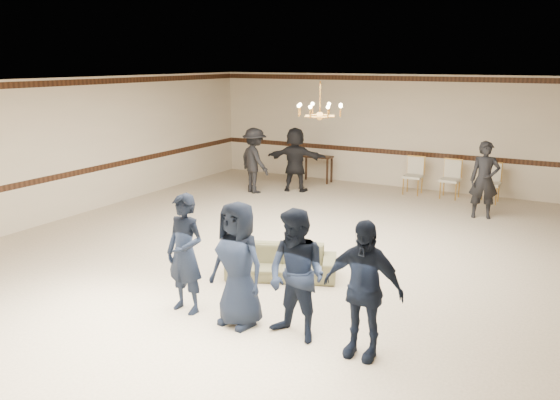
{
  "coord_description": "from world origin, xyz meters",
  "views": [
    {
      "loc": [
        4.54,
        -8.87,
        3.58
      ],
      "look_at": [
        -0.04,
        -0.5,
        1.23
      ],
      "focal_mm": 36.55,
      "sensor_mm": 36.0,
      "label": 1
    }
  ],
  "objects_px": {
    "chandelier": "(320,99)",
    "banquet_chair_right": "(490,183)",
    "adult_mid": "(295,159)",
    "settee": "(281,262)",
    "boy_c": "(297,276)",
    "boy_b": "(238,264)",
    "boy_d": "(363,289)",
    "console_table": "(316,169)",
    "adult_right": "(484,180)",
    "adult_left": "(255,161)",
    "banquet_chair_mid": "(450,180)",
    "banquet_chair_left": "(413,176)",
    "boy_a": "(185,254)"
  },
  "relations": [
    {
      "from": "boy_b",
      "to": "chandelier",
      "type": "bearing_deg",
      "value": 106.13
    },
    {
      "from": "chandelier",
      "to": "banquet_chair_mid",
      "type": "height_order",
      "value": "chandelier"
    },
    {
      "from": "adult_mid",
      "to": "banquet_chair_left",
      "type": "height_order",
      "value": "adult_mid"
    },
    {
      "from": "adult_mid",
      "to": "chandelier",
      "type": "bearing_deg",
      "value": 108.2
    },
    {
      "from": "chandelier",
      "to": "adult_mid",
      "type": "xyz_separation_m",
      "value": [
        -2.59,
        4.05,
        -1.98
      ]
    },
    {
      "from": "boy_c",
      "to": "adult_mid",
      "type": "xyz_separation_m",
      "value": [
        -4.01,
        7.77,
        0.02
      ]
    },
    {
      "from": "boy_c",
      "to": "console_table",
      "type": "relative_size",
      "value": 1.84
    },
    {
      "from": "banquet_chair_left",
      "to": "banquet_chair_mid",
      "type": "relative_size",
      "value": 1.0
    },
    {
      "from": "banquet_chair_left",
      "to": "banquet_chair_mid",
      "type": "xyz_separation_m",
      "value": [
        1.0,
        0.0,
        0.0
      ]
    },
    {
      "from": "adult_right",
      "to": "console_table",
      "type": "xyz_separation_m",
      "value": [
        -5.1,
        1.8,
        -0.5
      ]
    },
    {
      "from": "chandelier",
      "to": "banquet_chair_left",
      "type": "bearing_deg",
      "value": 85.48
    },
    {
      "from": "boy_b",
      "to": "adult_left",
      "type": "bearing_deg",
      "value": 127.7
    },
    {
      "from": "boy_c",
      "to": "banquet_chair_left",
      "type": "bearing_deg",
      "value": 107.67
    },
    {
      "from": "banquet_chair_mid",
      "to": "adult_right",
      "type": "bearing_deg",
      "value": -50.04
    },
    {
      "from": "boy_c",
      "to": "settee",
      "type": "xyz_separation_m",
      "value": [
        -1.22,
        1.83,
        -0.61
      ]
    },
    {
      "from": "boy_b",
      "to": "boy_c",
      "type": "bearing_deg",
      "value": 8.15
    },
    {
      "from": "banquet_chair_left",
      "to": "banquet_chair_mid",
      "type": "height_order",
      "value": "same"
    },
    {
      "from": "boy_d",
      "to": "banquet_chair_right",
      "type": "height_order",
      "value": "boy_d"
    },
    {
      "from": "chandelier",
      "to": "adult_right",
      "type": "height_order",
      "value": "chandelier"
    },
    {
      "from": "boy_a",
      "to": "adult_right",
      "type": "height_order",
      "value": "adult_right"
    },
    {
      "from": "adult_mid",
      "to": "console_table",
      "type": "bearing_deg",
      "value": -104.42
    },
    {
      "from": "settee",
      "to": "banquet_chair_right",
      "type": "relative_size",
      "value": 1.82
    },
    {
      "from": "boy_b",
      "to": "console_table",
      "type": "xyz_separation_m",
      "value": [
        -3.11,
        9.17,
        -0.48
      ]
    },
    {
      "from": "settee",
      "to": "banquet_chair_left",
      "type": "xyz_separation_m",
      "value": [
        0.21,
        7.14,
        0.24
      ]
    },
    {
      "from": "boy_b",
      "to": "banquet_chair_mid",
      "type": "bearing_deg",
      "value": 92.46
    },
    {
      "from": "adult_right",
      "to": "boy_a",
      "type": "bearing_deg",
      "value": -126.87
    },
    {
      "from": "boy_c",
      "to": "boy_a",
      "type": "bearing_deg",
      "value": -168.74
    },
    {
      "from": "adult_mid",
      "to": "settee",
      "type": "bearing_deg",
      "value": 100.79
    },
    {
      "from": "adult_left",
      "to": "banquet_chair_mid",
      "type": "xyz_separation_m",
      "value": [
        4.9,
        1.9,
        -0.39
      ]
    },
    {
      "from": "boy_d",
      "to": "console_table",
      "type": "xyz_separation_m",
      "value": [
        -4.91,
        9.17,
        -0.48
      ]
    },
    {
      "from": "settee",
      "to": "console_table",
      "type": "distance_m",
      "value": 7.86
    },
    {
      "from": "console_table",
      "to": "boy_d",
      "type": "bearing_deg",
      "value": -63.87
    },
    {
      "from": "chandelier",
      "to": "banquet_chair_right",
      "type": "bearing_deg",
      "value": 65.29
    },
    {
      "from": "adult_right",
      "to": "banquet_chair_left",
      "type": "distance_m",
      "value": 2.67
    },
    {
      "from": "banquet_chair_right",
      "to": "adult_left",
      "type": "bearing_deg",
      "value": -160.62
    },
    {
      "from": "console_table",
      "to": "adult_left",
      "type": "bearing_deg",
      "value": -115.27
    },
    {
      "from": "settee",
      "to": "boy_c",
      "type": "bearing_deg",
      "value": -78.43
    },
    {
      "from": "adult_left",
      "to": "banquet_chair_right",
      "type": "relative_size",
      "value": 1.78
    },
    {
      "from": "banquet_chair_left",
      "to": "banquet_chair_mid",
      "type": "distance_m",
      "value": 1.0
    },
    {
      "from": "adult_mid",
      "to": "console_table",
      "type": "relative_size",
      "value": 1.88
    },
    {
      "from": "boy_c",
      "to": "adult_right",
      "type": "bearing_deg",
      "value": 92.84
    },
    {
      "from": "banquet_chair_right",
      "to": "console_table",
      "type": "xyz_separation_m",
      "value": [
        -5.0,
        0.2,
        -0.1
      ]
    },
    {
      "from": "boy_d",
      "to": "console_table",
      "type": "bearing_deg",
      "value": 119.49
    },
    {
      "from": "boy_d",
      "to": "adult_right",
      "type": "relative_size",
      "value": 0.98
    },
    {
      "from": "boy_d",
      "to": "banquet_chair_mid",
      "type": "height_order",
      "value": "boy_d"
    },
    {
      "from": "settee",
      "to": "banquet_chair_right",
      "type": "distance_m",
      "value": 7.48
    },
    {
      "from": "banquet_chair_mid",
      "to": "boy_c",
      "type": "bearing_deg",
      "value": -84.52
    },
    {
      "from": "boy_d",
      "to": "adult_left",
      "type": "bearing_deg",
      "value": 130.73
    },
    {
      "from": "boy_a",
      "to": "boy_b",
      "type": "height_order",
      "value": "same"
    },
    {
      "from": "adult_mid",
      "to": "console_table",
      "type": "xyz_separation_m",
      "value": [
        0.0,
        1.4,
        -0.5
      ]
    }
  ]
}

